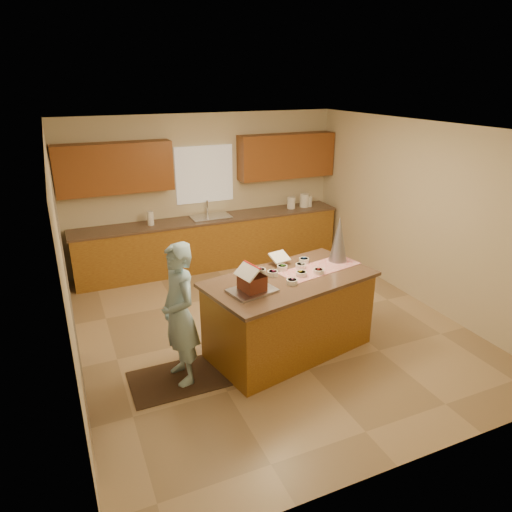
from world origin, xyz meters
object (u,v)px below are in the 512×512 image
at_px(tinsel_tree, 339,239).
at_px(gingerbread_house, 252,280).
at_px(island_base, 289,316).
at_px(boy, 180,314).

distance_m(tinsel_tree, gingerbread_house, 1.47).
relative_size(tinsel_tree, gingerbread_house, 1.66).
bearing_deg(tinsel_tree, island_base, -164.18).
distance_m(boy, gingerbread_house, 0.88).
relative_size(island_base, gingerbread_house, 5.43).
xyz_separation_m(boy, gingerbread_house, (0.82, -0.12, 0.31)).
bearing_deg(gingerbread_house, tinsel_tree, 16.45).
xyz_separation_m(island_base, boy, (-1.39, -0.06, 0.35)).
bearing_deg(gingerbread_house, boy, 171.61).
distance_m(island_base, boy, 1.44).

